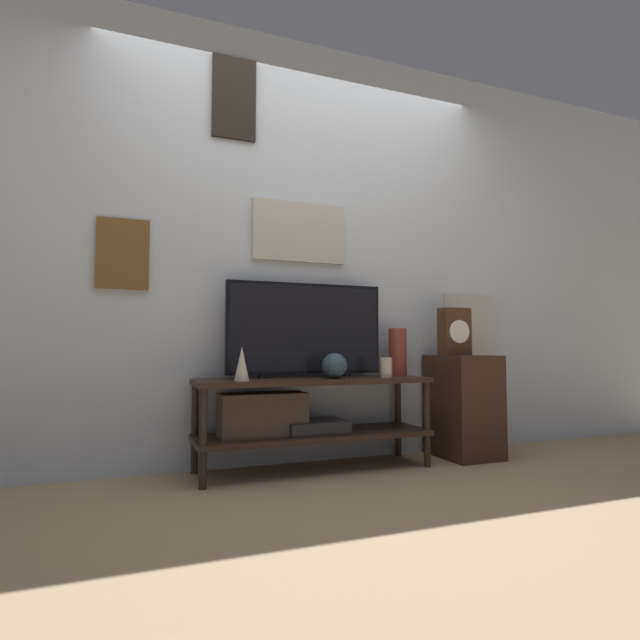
{
  "coord_description": "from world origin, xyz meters",
  "views": [
    {
      "loc": [
        -1.02,
        -2.51,
        0.7
      ],
      "look_at": [
        0.04,
        0.24,
        0.87
      ],
      "focal_mm": 28.0,
      "sensor_mm": 36.0,
      "label": 1
    }
  ],
  "objects_px": {
    "vase_tall_ceramic": "(398,352)",
    "candle_jar": "(386,368)",
    "vase_round_glass": "(334,366)",
    "mantel_clock": "(455,332)",
    "vase_slim_bronze": "(242,364)",
    "television": "(306,329)"
  },
  "relations": [
    {
      "from": "vase_tall_ceramic",
      "to": "candle_jar",
      "type": "relative_size",
      "value": 2.54
    },
    {
      "from": "vase_round_glass",
      "to": "vase_tall_ceramic",
      "type": "bearing_deg",
      "value": 17.78
    },
    {
      "from": "vase_tall_ceramic",
      "to": "vase_round_glass",
      "type": "relative_size",
      "value": 2.05
    },
    {
      "from": "vase_round_glass",
      "to": "mantel_clock",
      "type": "distance_m",
      "value": 0.92
    },
    {
      "from": "vase_tall_ceramic",
      "to": "vase_slim_bronze",
      "type": "distance_m",
      "value": 1.07
    },
    {
      "from": "television",
      "to": "mantel_clock",
      "type": "relative_size",
      "value": 3.13
    },
    {
      "from": "candle_jar",
      "to": "mantel_clock",
      "type": "relative_size",
      "value": 0.38
    },
    {
      "from": "vase_round_glass",
      "to": "candle_jar",
      "type": "height_order",
      "value": "vase_round_glass"
    },
    {
      "from": "vase_slim_bronze",
      "to": "vase_round_glass",
      "type": "bearing_deg",
      "value": 1.45
    },
    {
      "from": "television",
      "to": "mantel_clock",
      "type": "distance_m",
      "value": 1.01
    },
    {
      "from": "vase_round_glass",
      "to": "vase_slim_bronze",
      "type": "relative_size",
      "value": 0.8
    },
    {
      "from": "vase_round_glass",
      "to": "vase_slim_bronze",
      "type": "xyz_separation_m",
      "value": [
        -0.54,
        -0.01,
        0.02
      ]
    },
    {
      "from": "vase_round_glass",
      "to": "vase_slim_bronze",
      "type": "height_order",
      "value": "vase_slim_bronze"
    },
    {
      "from": "candle_jar",
      "to": "mantel_clock",
      "type": "xyz_separation_m",
      "value": [
        0.57,
        0.1,
        0.22
      ]
    },
    {
      "from": "television",
      "to": "candle_jar",
      "type": "bearing_deg",
      "value": -24.18
    },
    {
      "from": "television",
      "to": "candle_jar",
      "type": "xyz_separation_m",
      "value": [
        0.44,
        -0.2,
        -0.23
      ]
    },
    {
      "from": "mantel_clock",
      "to": "vase_slim_bronze",
      "type": "bearing_deg",
      "value": -176.36
    },
    {
      "from": "candle_jar",
      "to": "mantel_clock",
      "type": "bearing_deg",
      "value": 10.46
    },
    {
      "from": "television",
      "to": "vase_tall_ceramic",
      "type": "distance_m",
      "value": 0.64
    },
    {
      "from": "vase_slim_bronze",
      "to": "mantel_clock",
      "type": "bearing_deg",
      "value": 3.64
    },
    {
      "from": "vase_slim_bronze",
      "to": "mantel_clock",
      "type": "xyz_separation_m",
      "value": [
        1.43,
        0.09,
        0.19
      ]
    },
    {
      "from": "television",
      "to": "vase_tall_ceramic",
      "type": "bearing_deg",
      "value": -0.56
    }
  ]
}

